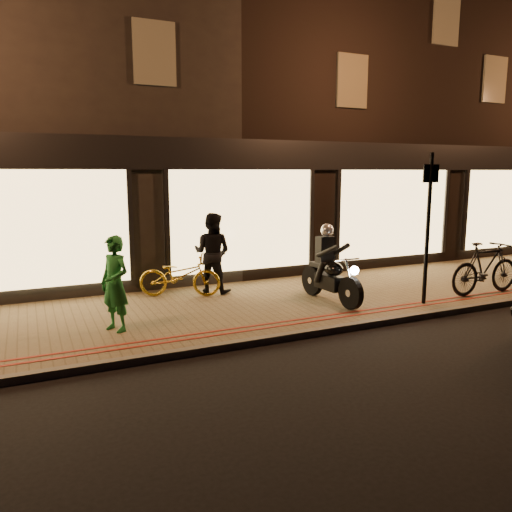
{
  "coord_description": "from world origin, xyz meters",
  "views": [
    {
      "loc": [
        -4.67,
        -6.9,
        2.75
      ],
      "look_at": [
        -0.58,
        1.96,
        1.1
      ],
      "focal_mm": 35.0,
      "sensor_mm": 36.0,
      "label": 1
    }
  ],
  "objects_px": {
    "bicycle_gold": "(180,275)",
    "sign_post": "(428,221)",
    "motorcycle": "(330,272)",
    "person_green": "(115,284)"
  },
  "relations": [
    {
      "from": "motorcycle",
      "to": "sign_post",
      "type": "xyz_separation_m",
      "value": [
        1.65,
        -0.95,
        1.06
      ]
    },
    {
      "from": "sign_post",
      "to": "person_green",
      "type": "relative_size",
      "value": 1.87
    },
    {
      "from": "motorcycle",
      "to": "bicycle_gold",
      "type": "height_order",
      "value": "motorcycle"
    },
    {
      "from": "motorcycle",
      "to": "sign_post",
      "type": "distance_m",
      "value": 2.18
    },
    {
      "from": "bicycle_gold",
      "to": "sign_post",
      "type": "bearing_deg",
      "value": -96.67
    },
    {
      "from": "sign_post",
      "to": "motorcycle",
      "type": "bearing_deg",
      "value": 150.15
    },
    {
      "from": "motorcycle",
      "to": "sign_post",
      "type": "height_order",
      "value": "sign_post"
    },
    {
      "from": "motorcycle",
      "to": "bicycle_gold",
      "type": "distance_m",
      "value": 3.16
    },
    {
      "from": "motorcycle",
      "to": "bicycle_gold",
      "type": "bearing_deg",
      "value": 144.29
    },
    {
      "from": "bicycle_gold",
      "to": "person_green",
      "type": "bearing_deg",
      "value": 162.89
    }
  ]
}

